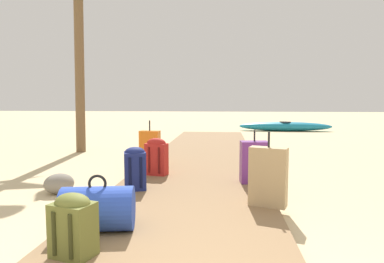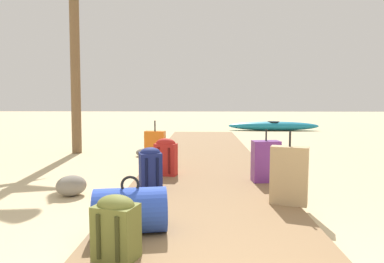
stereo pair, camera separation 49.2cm
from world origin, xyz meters
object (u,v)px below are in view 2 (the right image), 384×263
at_px(suitcase_tan, 289,175).
at_px(backpack_red, 166,156).
at_px(backpack_olive, 116,226).
at_px(duffel_bag_blue, 130,210).
at_px(kayak, 273,126).
at_px(suitcase_purple, 266,161).
at_px(backpack_navy, 150,168).
at_px(suitcase_orange, 155,148).

height_order(suitcase_tan, backpack_red, suitcase_tan).
bearing_deg(backpack_olive, suitcase_tan, 40.72).
relative_size(duffel_bag_blue, backpack_red, 1.20).
bearing_deg(backpack_olive, kayak, 73.01).
bearing_deg(backpack_olive, duffel_bag_blue, 90.10).
distance_m(suitcase_tan, suitcase_purple, 1.07).
height_order(suitcase_tan, backpack_navy, suitcase_tan).
relative_size(backpack_navy, kayak, 0.15).
height_order(suitcase_orange, backpack_red, suitcase_orange).
distance_m(suitcase_tan, duffel_bag_blue, 1.82).
xyz_separation_m(suitcase_tan, backpack_red, (-1.53, 1.42, -0.02)).
distance_m(backpack_navy, duffel_bag_blue, 1.41).
bearing_deg(duffel_bag_blue, backpack_red, 88.29).
bearing_deg(kayak, backpack_olive, -106.99).
height_order(backpack_olive, suitcase_orange, suitcase_orange).
bearing_deg(duffel_bag_blue, suitcase_orange, 93.73).
relative_size(suitcase_purple, backpack_navy, 1.34).
relative_size(suitcase_orange, backpack_red, 1.40).
bearing_deg(backpack_olive, backpack_red, 88.62).
distance_m(suitcase_tan, kayak, 10.32).
bearing_deg(suitcase_orange, backpack_olive, -86.79).
height_order(duffel_bag_blue, backpack_red, backpack_red).
distance_m(suitcase_tan, suitcase_orange, 2.81).
xyz_separation_m(suitcase_orange, backpack_navy, (0.16, -1.62, -0.02)).
xyz_separation_m(suitcase_tan, duffel_bag_blue, (-1.60, -0.87, -0.13)).
bearing_deg(backpack_navy, suitcase_purple, 18.60).
distance_m(suitcase_purple, backpack_red, 1.51).
bearing_deg(suitcase_purple, kayak, 77.67).
bearing_deg(backpack_navy, suitcase_tan, -18.21).
relative_size(suitcase_tan, backpack_red, 1.43).
height_order(suitcase_purple, backpack_navy, suitcase_purple).
bearing_deg(backpack_olive, suitcase_purple, 57.83).
relative_size(suitcase_purple, kayak, 0.21).
bearing_deg(suitcase_purple, backpack_olive, -122.17).
relative_size(suitcase_tan, duffel_bag_blue, 1.19).
bearing_deg(duffel_bag_blue, backpack_olive, -89.90).
bearing_deg(backpack_red, duffel_bag_blue, -91.71).
distance_m(backpack_navy, backpack_red, 0.89).
distance_m(suitcase_orange, duffel_bag_blue, 3.03).
xyz_separation_m(suitcase_purple, suitcase_orange, (-1.73, 1.09, 0.02)).
xyz_separation_m(duffel_bag_blue, backpack_red, (0.07, 2.29, 0.10)).
bearing_deg(backpack_navy, duffel_bag_blue, -88.56).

